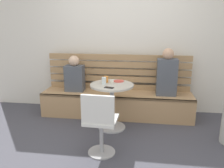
{
  "coord_description": "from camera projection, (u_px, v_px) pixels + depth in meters",
  "views": [
    {
      "loc": [
        0.47,
        -2.68,
        1.66
      ],
      "look_at": [
        -0.01,
        0.66,
        0.75
      ],
      "focal_mm": 36.32,
      "sensor_mm": 36.0,
      "label": 1
    }
  ],
  "objects": [
    {
      "name": "ground",
      "position": [
        106.0,
        150.0,
        3.05
      ],
      "size": [
        8.0,
        8.0,
        0.0
      ],
      "primitive_type": "plane",
      "color": "#42424C"
    },
    {
      "name": "back_wall",
      "position": [
        120.0,
        35.0,
        4.25
      ],
      "size": [
        5.2,
        0.1,
        2.9
      ],
      "primitive_type": "cube",
      "color": "silver",
      "rests_on": "ground"
    },
    {
      "name": "booth_bench",
      "position": [
        116.0,
        104.0,
        4.14
      ],
      "size": [
        2.7,
        0.52,
        0.44
      ],
      "color": "tan",
      "rests_on": "ground"
    },
    {
      "name": "booth_backrest",
      "position": [
        118.0,
        72.0,
        4.23
      ],
      "size": [
        2.65,
        0.04,
        0.66
      ],
      "color": "#A68157",
      "rests_on": "booth_bench"
    },
    {
      "name": "cafe_table",
      "position": [
        112.0,
        98.0,
        3.58
      ],
      "size": [
        0.68,
        0.68,
        0.74
      ],
      "color": "#ADADB2",
      "rests_on": "ground"
    },
    {
      "name": "white_chair",
      "position": [
        100.0,
        122.0,
        2.82
      ],
      "size": [
        0.42,
        0.42,
        0.85
      ],
      "color": "#ADADB2",
      "rests_on": "ground"
    },
    {
      "name": "person_adult",
      "position": [
        167.0,
        74.0,
        3.89
      ],
      "size": [
        0.34,
        0.22,
        0.82
      ],
      "color": "#4C515B",
      "rests_on": "booth_bench"
    },
    {
      "name": "person_child_left",
      "position": [
        75.0,
        75.0,
        4.16
      ],
      "size": [
        0.34,
        0.22,
        0.66
      ],
      "color": "#4C515B",
      "rests_on": "booth_bench"
    },
    {
      "name": "cup_tumbler_orange",
      "position": [
        106.0,
        79.0,
        3.62
      ],
      "size": [
        0.07,
        0.07,
        0.1
      ],
      "primitive_type": "cylinder",
      "color": "orange",
      "rests_on": "cafe_table"
    },
    {
      "name": "cup_water_clear",
      "position": [
        104.0,
        81.0,
        3.5
      ],
      "size": [
        0.07,
        0.07,
        0.11
      ],
      "primitive_type": "cylinder",
      "color": "white",
      "rests_on": "cafe_table"
    },
    {
      "name": "cup_espresso_small",
      "position": [
        112.0,
        82.0,
        3.56
      ],
      "size": [
        0.06,
        0.06,
        0.05
      ],
      "primitive_type": "cylinder",
      "color": "silver",
      "rests_on": "cafe_table"
    },
    {
      "name": "plate_small",
      "position": [
        119.0,
        81.0,
        3.69
      ],
      "size": [
        0.17,
        0.17,
        0.01
      ],
      "primitive_type": "cylinder",
      "color": "#DB4C42",
      "rests_on": "cafe_table"
    },
    {
      "name": "phone_on_table",
      "position": [
        109.0,
        88.0,
        3.32
      ],
      "size": [
        0.15,
        0.1,
        0.01
      ],
      "primitive_type": "cube",
      "rotation": [
        0.0,
        0.0,
        1.31
      ],
      "color": "black",
      "rests_on": "cafe_table"
    }
  ]
}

